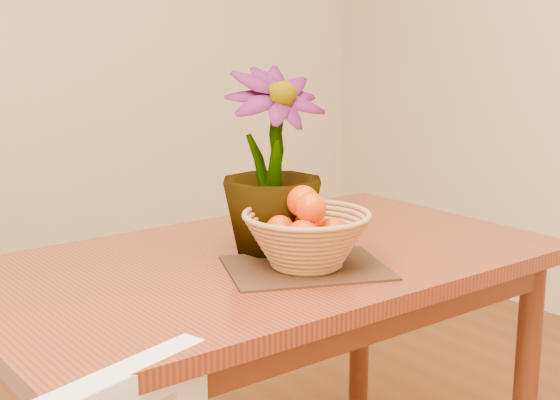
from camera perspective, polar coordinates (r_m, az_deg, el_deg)
table at (r=1.89m, az=-1.03°, el=-6.63°), size 1.40×0.80×0.75m
placemat at (r=1.77m, az=1.94°, el=-4.97°), size 0.43×0.39×0.01m
wicker_basket at (r=1.75m, az=1.95°, el=-3.06°), size 0.29×0.29×0.12m
orange_pile at (r=1.74m, az=1.95°, el=-1.65°), size 0.16×0.16×0.13m
potted_plant at (r=1.86m, az=-0.58°, el=2.87°), size 0.28×0.28×0.44m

